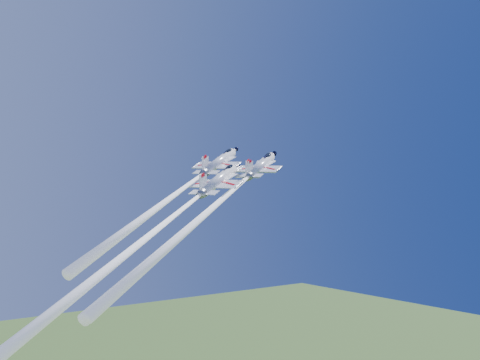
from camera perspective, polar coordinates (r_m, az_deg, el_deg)
jet_lead at (r=104.21m, az=-3.06°, el=-3.01°), size 47.42×25.31×49.75m
jet_left at (r=108.25m, az=-6.76°, el=-1.42°), size 41.31×22.20×39.99m
jet_right at (r=100.59m, az=-3.00°, el=-3.09°), size 44.70×23.80×48.25m
jet_slot at (r=93.61m, az=-9.69°, el=-5.89°), size 50.99×27.18×54.32m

